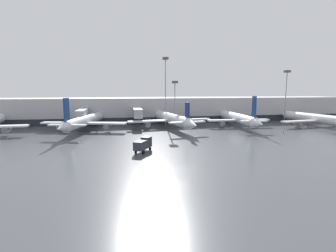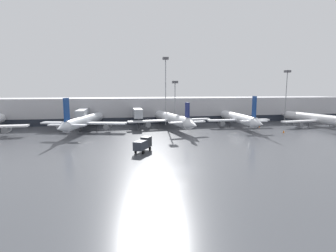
{
  "view_description": "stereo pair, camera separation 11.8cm",
  "coord_description": "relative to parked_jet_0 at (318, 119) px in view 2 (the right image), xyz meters",
  "views": [
    {
      "loc": [
        -8.95,
        -37.57,
        12.13
      ],
      "look_at": [
        2.9,
        26.45,
        3.0
      ],
      "focal_mm": 28.0,
      "sensor_mm": 36.0,
      "label": 1
    },
    {
      "loc": [
        -8.83,
        -37.59,
        12.13
      ],
      "look_at": [
        2.9,
        26.45,
        3.0
      ],
      "focal_mm": 28.0,
      "sensor_mm": 36.0,
      "label": 2
    }
  ],
  "objects": [
    {
      "name": "ground_plane",
      "position": [
        -55.2,
        -37.7,
        -2.54
      ],
      "size": [
        320.0,
        320.0,
        0.0
      ],
      "primitive_type": "plane",
      "color": "#424449"
    },
    {
      "name": "terminal_building",
      "position": [
        -55.31,
        24.17,
        1.96
      ],
      "size": [
        160.0,
        30.14,
        9.0
      ],
      "color": "#B2B2B7",
      "rests_on": "ground_plane"
    },
    {
      "name": "parked_jet_0",
      "position": [
        0.0,
        0.0,
        0.0
      ],
      "size": [
        27.99,
        33.58,
        8.97
      ],
      "rotation": [
        0.0,
        0.0,
        1.7
      ],
      "color": "white",
      "rests_on": "ground_plane"
    },
    {
      "name": "parked_jet_2",
      "position": [
        -74.4,
        2.4,
        0.51
      ],
      "size": [
        24.54,
        31.77,
        10.06
      ],
      "rotation": [
        0.0,
        0.0,
        1.32
      ],
      "color": "silver",
      "rests_on": "ground_plane"
    },
    {
      "name": "parked_jet_3",
      "position": [
        -48.57,
        5.12,
        0.5
      ],
      "size": [
        27.06,
        38.28,
        8.69
      ],
      "rotation": [
        0.0,
        0.0,
        1.73
      ],
      "color": "silver",
      "rests_on": "ground_plane"
    },
    {
      "name": "parked_jet_4",
      "position": [
        -26.71,
        2.72,
        0.38
      ],
      "size": [
        20.26,
        32.35,
        10.28
      ],
      "rotation": [
        0.0,
        0.0,
        1.52
      ],
      "color": "silver",
      "rests_on": "ground_plane"
    },
    {
      "name": "service_truck_1",
      "position": [
        -59.83,
        -25.18,
        -0.96
      ],
      "size": [
        4.05,
        5.23,
        2.75
      ],
      "rotation": [
        0.0,
        0.0,
        1.03
      ],
      "color": "#2D333D",
      "rests_on": "ground_plane"
    },
    {
      "name": "traffic_cone_0",
      "position": [
        -19.99,
        1.57,
        -2.19
      ],
      "size": [
        0.43,
        0.43,
        0.69
      ],
      "color": "orange",
      "rests_on": "ground_plane"
    },
    {
      "name": "traffic_cone_1",
      "position": [
        -18.84,
        -9.61,
        -2.17
      ],
      "size": [
        0.5,
        0.5,
        0.74
      ],
      "color": "orange",
      "rests_on": "ground_plane"
    },
    {
      "name": "apron_light_mast_3",
      "position": [
        -3.23,
        13.03,
        12.43
      ],
      "size": [
        1.8,
        1.8,
        19.06
      ],
      "color": "gray",
      "rests_on": "ground_plane"
    },
    {
      "name": "apron_light_mast_4",
      "position": [
        -45.53,
        12.5,
        9.55
      ],
      "size": [
        1.8,
        1.8,
        14.96
      ],
      "color": "gray",
      "rests_on": "ground_plane"
    },
    {
      "name": "apron_light_mast_5",
      "position": [
        -48.74,
        12.72,
        14.88
      ],
      "size": [
        1.8,
        1.8,
        22.73
      ],
      "color": "gray",
      "rests_on": "ground_plane"
    }
  ]
}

